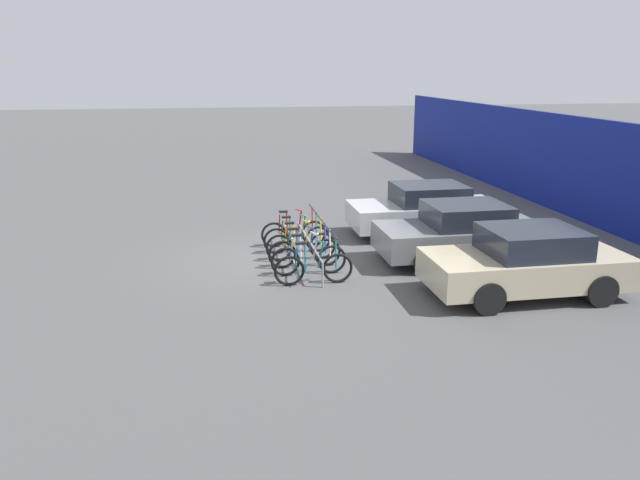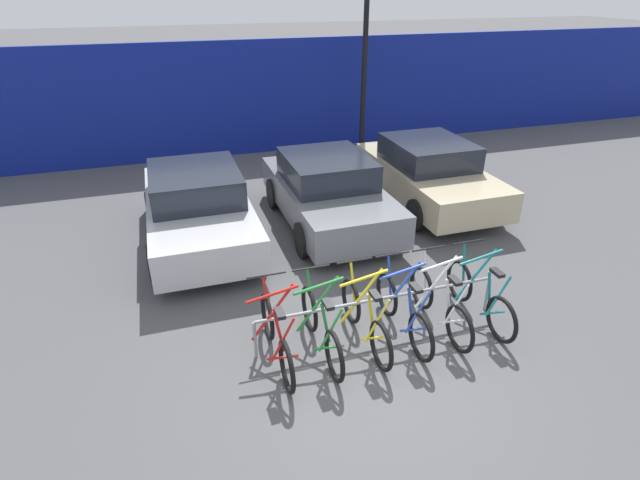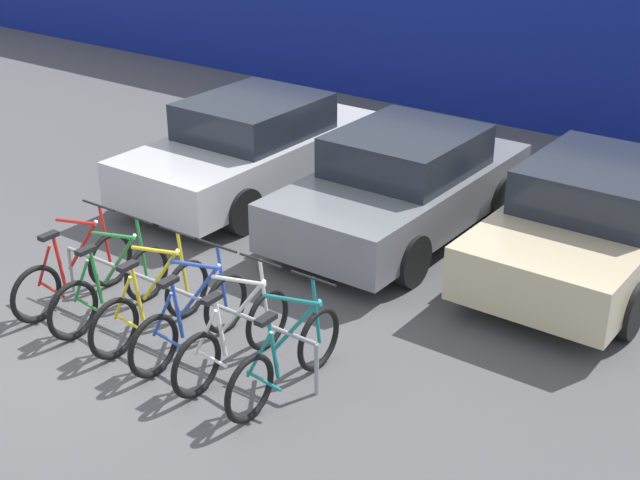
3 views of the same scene
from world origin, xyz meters
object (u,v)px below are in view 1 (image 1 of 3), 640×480
Objects in this scene: bicycle_white at (309,258)px; bicycle_yellow at (301,245)px; car_grey at (462,233)px; bike_rack at (309,243)px; bicycle_green at (297,238)px; bicycle_red at (294,232)px; bicycle_blue at (305,251)px; car_beige at (527,263)px; bicycle_teal at (314,267)px; car_silver at (426,210)px.

bicycle_yellow is at bearing -178.89° from bicycle_white.
bicycle_yellow is 0.43× the size of car_grey.
bike_rack is 0.92m from bicycle_green.
car_grey reaches higher than bicycle_red.
bicycle_red and bicycle_blue have the same top height.
bicycle_teal is at bearing -108.84° from car_beige.
bicycle_white is 3.80m from car_grey.
bicycle_white is 0.43× the size of car_beige.
bicycle_red is (-1.50, -0.15, -0.11)m from bike_rack.
car_grey is (-0.38, 3.77, 0.31)m from bicycle_white.
bicycle_red is 3.82m from car_silver.
bicycle_red reaches higher than bike_rack.
car_grey is at bearing 84.22° from bicycle_blue.
bicycle_teal is (1.78, 0.00, 0.00)m from bicycle_yellow.
bicycle_blue is 1.22m from bicycle_teal.
car_silver is (-2.93, 3.76, 0.31)m from bicycle_white.
bicycle_red is 6.05m from car_beige.
car_grey is (1.97, 3.77, 0.31)m from bicycle_red.
car_beige reaches higher than bicycle_white.
bicycle_blue is at bearing -122.49° from car_beige.
bicycle_yellow is 4.18m from car_silver.
bicycle_blue is 3.79m from car_grey.
car_grey reaches higher than bicycle_yellow.
bicycle_yellow is at bearing 1.13° from bicycle_red.
bike_rack is at bearing 6.77° from bicycle_red.
bicycle_white is 4.62m from car_beige.
car_silver and car_grey have the same top height.
bicycle_teal is at bearing 1.29° from bicycle_green.
car_silver reaches higher than bicycle_yellow.
car_silver reaches higher than bicycle_red.
bicycle_yellow is 1.00× the size of bicycle_blue.
bicycle_yellow is at bearing 177.01° from bicycle_blue.
bike_rack is 1.52m from bicycle_teal.
bicycle_green is at bearing 176.25° from bicycle_teal.
bicycle_red and bicycle_green have the same top height.
bicycle_white is at bearing -116.52° from car_beige.
car_silver is (-0.57, 3.76, 0.31)m from bicycle_red.
bicycle_red is 2.36m from bicycle_white.
car_grey is (0.75, 3.77, 0.31)m from bicycle_yellow.
bike_rack is 1.52m from bicycle_red.
car_beige is at bearing 67.41° from bicycle_teal.
bicycle_white is (0.85, -0.15, -0.11)m from bike_rack.
car_silver is (-1.17, 3.76, 0.31)m from bicycle_green.
bicycle_teal is (1.22, 0.00, 0.00)m from bicycle_blue.
bicycle_yellow is 1.13m from bicycle_white.
bicycle_yellow is (0.62, 0.00, 0.00)m from bicycle_green.
bicycle_green is 1.19m from bicycle_blue.
bicycle_green is at bearing -132.77° from car_beige.
car_grey is at bearing 71.29° from bicycle_green.
bicycle_blue is 4.45m from car_silver.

